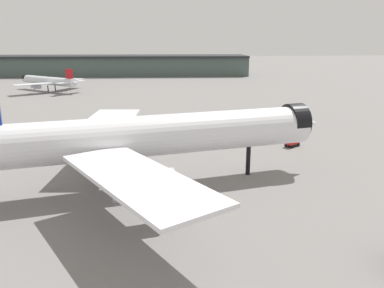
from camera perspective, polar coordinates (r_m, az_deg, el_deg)
ground at (r=57.70m, az=-7.68°, el=-6.94°), size 900.00×900.00×0.00m
airliner_near_gate at (r=56.67m, az=-7.21°, el=1.04°), size 60.56×54.49×17.81m
airliner_far_taxiway at (r=176.88m, az=-20.76°, el=8.87°), size 31.93×29.52×10.07m
terminal_building at (r=250.12m, az=-17.63°, el=11.23°), size 214.00×46.10×18.90m
baggage_tug_wing at (r=82.36m, az=14.84°, el=0.27°), size 3.55×3.19×1.85m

